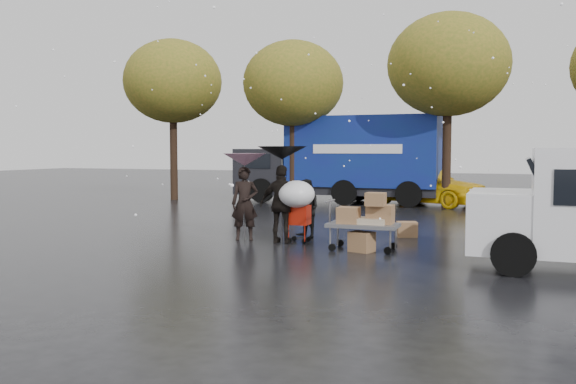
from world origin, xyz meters
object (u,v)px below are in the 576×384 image
at_px(vendor_cart, 367,217).
at_px(yellow_taxi, 423,184).
at_px(blue_truck, 344,160).
at_px(shopping_cart, 297,198).
at_px(person_pink, 245,203).
at_px(person_black, 282,204).

relative_size(vendor_cart, yellow_taxi, 0.31).
distance_m(blue_truck, yellow_taxi, 3.32).
relative_size(vendor_cart, blue_truck, 0.18).
bearing_deg(blue_truck, shopping_cart, -80.31).
xyz_separation_m(vendor_cart, shopping_cart, (-1.75, 0.45, 0.34)).
distance_m(shopping_cart, blue_truck, 11.07).
height_order(person_pink, shopping_cart, person_pink).
relative_size(blue_truck, yellow_taxi, 1.71).
height_order(person_black, yellow_taxi, person_black).
bearing_deg(person_black, person_pink, -12.93).
bearing_deg(vendor_cart, blue_truck, 107.68).
xyz_separation_m(person_pink, blue_truck, (-0.50, 10.82, 0.87)).
distance_m(person_black, shopping_cart, 0.38).
bearing_deg(shopping_cart, person_black, -165.36).
bearing_deg(shopping_cart, yellow_taxi, 83.10).
bearing_deg(yellow_taxi, vendor_cart, -156.37).
bearing_deg(person_black, blue_truck, -86.47).
height_order(shopping_cart, blue_truck, blue_truck).
distance_m(person_pink, person_black, 1.03).
relative_size(shopping_cart, blue_truck, 0.18).
bearing_deg(vendor_cart, person_black, 170.27).
relative_size(person_pink, blue_truck, 0.21).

